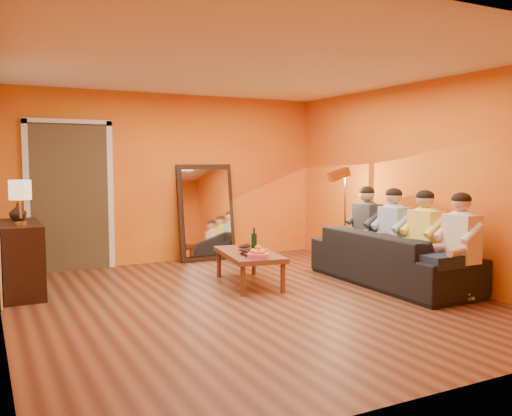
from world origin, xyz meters
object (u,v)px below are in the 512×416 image
wine_bottle (254,240)px  table_lamp (21,203)px  coffee_table (249,268)px  person_far_left (461,247)px  laptop (249,246)px  sideboard (21,258)px  vase (18,212)px  sofa (391,258)px  person_mid_right (394,235)px  person_far_right (367,230)px  dog (453,273)px  mirror_frame (206,212)px  tumbler (253,247)px  person_mid_left (425,241)px  floor_lamp (345,220)px

wine_bottle → table_lamp: bearing=168.1°
table_lamp → coffee_table: table_lamp is taller
person_far_left → laptop: size_ratio=3.98×
table_lamp → laptop: table_lamp is taller
sideboard → wine_bottle: sideboard is taller
sideboard → vase: bearing=90.0°
laptop → vase: bearing=130.8°
person_far_left → sofa: bearing=97.4°
person_mid_right → person_far_right: (0.00, 0.55, 0.00)m
person_mid_right → dog: bearing=-91.8°
vase → mirror_frame: bearing=16.6°
wine_bottle → tumbler: bearing=67.6°
mirror_frame → sofa: mirror_frame is taller
person_mid_left → sideboard: bearing=154.7°
sideboard → person_mid_left: size_ratio=0.97×
sideboard → tumbler: sideboard is taller
person_mid_right → vase: 4.73m
person_far_right → wine_bottle: (-1.71, 0.10, -0.03)m
person_far_right → wine_bottle: person_far_right is taller
dog → person_mid_right: person_mid_right is taller
wine_bottle → laptop: (0.13, 0.40, -0.14)m
sofa → vase: bearing=66.3°
table_lamp → wine_bottle: 2.77m
sofa → vase: 4.67m
table_lamp → person_mid_left: table_lamp is taller
mirror_frame → person_far_left: 4.02m
dog → wine_bottle: wine_bottle is taller
dog → person_far_right: size_ratio=0.50×
coffee_table → wine_bottle: (0.05, -0.05, 0.37)m
table_lamp → tumbler: 2.83m
table_lamp → coffee_table: (2.61, -0.51, -0.90)m
person_far_right → laptop: bearing=162.4°
mirror_frame → person_mid_left: size_ratio=1.25×
dog → laptop: bearing=117.3°
sideboard → tumbler: (2.73, -0.69, 0.04)m
sofa → person_mid_left: size_ratio=1.91×
person_mid_left → laptop: size_ratio=3.98×
floor_lamp → person_mid_left: (0.10, -1.48, -0.11)m
mirror_frame → wine_bottle: mirror_frame is taller
floor_lamp → person_mid_right: (0.10, -0.93, -0.11)m
laptop → sofa: bearing=-73.4°
sofa → tumbler: bearing=58.6°
sideboard → tumbler: 2.82m
laptop → coffee_table: bearing=-152.1°
table_lamp → laptop: 2.87m
sideboard → wine_bottle: bearing=-18.0°
coffee_table → sideboard: bearing=171.3°
wine_bottle → person_far_left: bearing=-45.7°
table_lamp → person_far_right: (4.37, -0.66, -0.49)m
person_far_left → tumbler: bearing=130.5°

